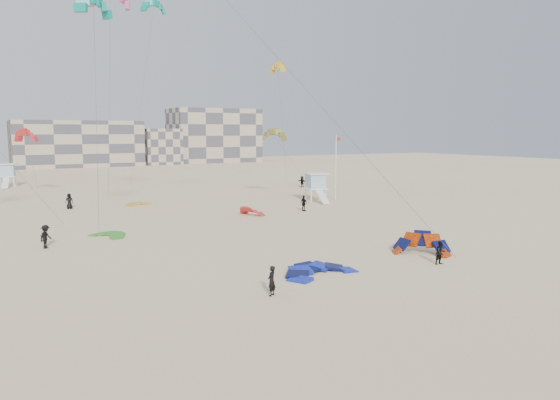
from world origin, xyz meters
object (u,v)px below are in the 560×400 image
kite_ground_blue (319,274)px  kitesurfer_main (272,281)px  lifeguard_tower_near (316,187)px  kite_ground_orange (421,254)px

kite_ground_blue → kitesurfer_main: kitesurfer_main is taller
kitesurfer_main → lifeguard_tower_near: (24.69, 33.49, 1.02)m
kite_ground_blue → kite_ground_orange: kite_ground_orange is taller
kite_ground_orange → lifeguard_tower_near: lifeguard_tower_near is taller
lifeguard_tower_near → kitesurfer_main: bearing=-115.7°
kite_ground_blue → kitesurfer_main: 5.55m
kite_ground_blue → lifeguard_tower_near: lifeguard_tower_near is taller
kitesurfer_main → lifeguard_tower_near: size_ratio=0.31×
kite_ground_blue → kitesurfer_main: bearing=-160.8°
kite_ground_blue → lifeguard_tower_near: size_ratio=0.90×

